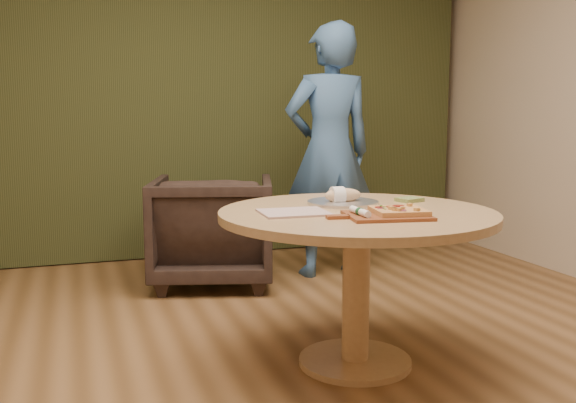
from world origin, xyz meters
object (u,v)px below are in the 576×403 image
at_px(pizza_paddle, 385,216).
at_px(bread_roll, 341,195).
at_px(flatbread_pizza, 399,211).
at_px(person_standing, 329,151).
at_px(cutlery_roll, 360,212).
at_px(serving_tray, 343,202).
at_px(armchair, 213,224).
at_px(pedestal_table, 357,240).

xyz_separation_m(pizza_paddle, bread_roll, (-0.02, 0.43, 0.04)).
relative_size(flatbread_pizza, person_standing, 0.14).
bearing_deg(person_standing, cutlery_roll, 71.75).
xyz_separation_m(serving_tray, person_standing, (0.51, 1.42, 0.16)).
bearing_deg(flatbread_pizza, pizza_paddle, 173.78).
bearing_deg(armchair, cutlery_roll, 113.49).
height_order(pizza_paddle, cutlery_roll, cutlery_roll).
bearing_deg(armchair, serving_tray, 119.58).
distance_m(bread_roll, person_standing, 1.52).
bearing_deg(cutlery_roll, armchair, 98.46).
bearing_deg(pizza_paddle, cutlery_roll, -175.86).
xyz_separation_m(cutlery_roll, person_standing, (0.61, 1.84, 0.14)).
relative_size(cutlery_roll, armchair, 0.24).
distance_m(pizza_paddle, bread_roll, 0.43).
bearing_deg(bread_roll, cutlery_roll, -102.74).
height_order(flatbread_pizza, armchair, armchair).
relative_size(pedestal_table, flatbread_pizza, 5.12).
bearing_deg(pedestal_table, serving_tray, 84.31).
height_order(pizza_paddle, flatbread_pizza, flatbread_pizza).
relative_size(flatbread_pizza, serving_tray, 0.71).
height_order(pedestal_table, pizza_paddle, pizza_paddle).
relative_size(pedestal_table, person_standing, 0.71).
bearing_deg(cutlery_roll, person_standing, 72.45).
bearing_deg(flatbread_pizza, serving_tray, 99.65).
bearing_deg(serving_tray, pizza_paddle, -88.69).
height_order(pedestal_table, serving_tray, serving_tray).
bearing_deg(pizza_paddle, serving_tray, 100.78).
relative_size(cutlery_roll, person_standing, 0.11).
xyz_separation_m(serving_tray, bread_roll, (-0.01, 0.00, 0.04)).
relative_size(pizza_paddle, cutlery_roll, 2.35).
relative_size(serving_tray, armchair, 0.42).
relative_size(pizza_paddle, flatbread_pizza, 1.84).
bearing_deg(armchair, bread_roll, 119.25).
relative_size(pedestal_table, serving_tray, 3.64).
xyz_separation_m(pizza_paddle, person_standing, (0.50, 1.85, 0.16)).
relative_size(pedestal_table, bread_roll, 6.71).
distance_m(pizza_paddle, person_standing, 1.93).
height_order(cutlery_roll, person_standing, person_standing).
distance_m(flatbread_pizza, serving_tray, 0.45).
relative_size(pedestal_table, pizza_paddle, 2.78).
bearing_deg(bread_roll, serving_tray, -0.00).
distance_m(cutlery_roll, serving_tray, 0.43).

